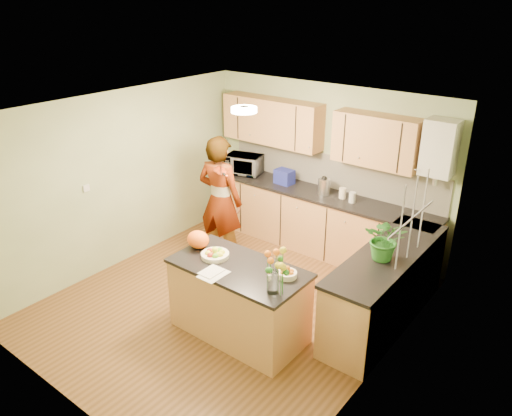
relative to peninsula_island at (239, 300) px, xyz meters
The scene contains 28 objects.
floor 0.77m from the peninsula_island, 139.76° to the left, with size 4.50×4.50×0.00m, color #573819.
ceiling 2.14m from the peninsula_island, 139.76° to the left, with size 4.00×4.50×0.02m, color silver.
wall_back 2.81m from the peninsula_island, 100.13° to the left, with size 4.00×0.02×2.50m, color gray.
wall_front 2.07m from the peninsula_island, 104.37° to the right, with size 4.00×0.02×2.50m, color gray.
wall_left 2.63m from the peninsula_island, behind, with size 0.02×4.50×2.50m, color gray.
wall_right 1.77m from the peninsula_island, 14.72° to the left, with size 0.02×4.50×2.50m, color gray.
back_counter 2.38m from the peninsula_island, 99.04° to the left, with size 3.64×0.62×0.94m.
right_counter 1.75m from the peninsula_island, 45.58° to the left, with size 0.62×2.24×0.94m.
splashback 2.77m from the peninsula_island, 98.07° to the left, with size 3.60×0.02×0.52m, color #EEE5CE.
upper_cabinets 2.92m from the peninsula_island, 104.67° to the left, with size 3.20×0.34×0.70m.
boiler 3.13m from the peninsula_island, 63.79° to the left, with size 0.40×0.30×0.86m.
window_right 2.13m from the peninsula_island, 33.39° to the left, with size 0.01×1.30×1.05m.
light_switch 2.61m from the peninsula_island, behind, with size 0.02×0.09×0.09m, color silver.
ceiling_lamp 2.18m from the peninsula_island, 124.06° to the left, with size 0.30×0.30×0.07m.
peninsula_island is the anchor object (origin of this frame).
fruit_dish 0.61m from the peninsula_island, behind, with size 0.32×0.32×0.11m.
orange_bowl 0.76m from the peninsula_island, 15.26° to the left, with size 0.21×0.21×0.12m.
flower_vase 1.02m from the peninsula_island, 16.70° to the right, with size 0.29×0.29×0.54m.
orange_bag 0.86m from the peninsula_island, behind, with size 0.28×0.24×0.21m, color orange.
papers 0.55m from the peninsula_island, 108.43° to the right, with size 0.23×0.31×0.01m, color white.
violinist 1.84m from the peninsula_island, 138.25° to the left, with size 0.70×0.46×1.91m, color tan.
violin 1.83m from the peninsula_island, 139.45° to the left, with size 0.55×0.22×0.11m, color #590E05, non-canonical shape.
microwave 3.03m from the peninsula_island, 128.05° to the left, with size 0.56×0.38×0.31m, color silver.
blue_box 2.63m from the peninsula_island, 113.65° to the left, with size 0.28×0.21×0.22m, color navy.
kettle 2.44m from the peninsula_island, 97.62° to the left, with size 0.18×0.18×0.33m.
jar_cream 2.44m from the peninsula_island, 90.41° to the left, with size 0.10×0.10×0.16m, color #F8E8C6.
jar_white 2.40m from the peninsula_island, 85.89° to the left, with size 0.10×0.10×0.15m, color silver.
potted_plant 1.79m from the peninsula_island, 41.19° to the left, with size 0.46×0.39×0.51m, color #2C7426.
Camera 1 is at (3.59, -4.07, 3.71)m, focal length 35.00 mm.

